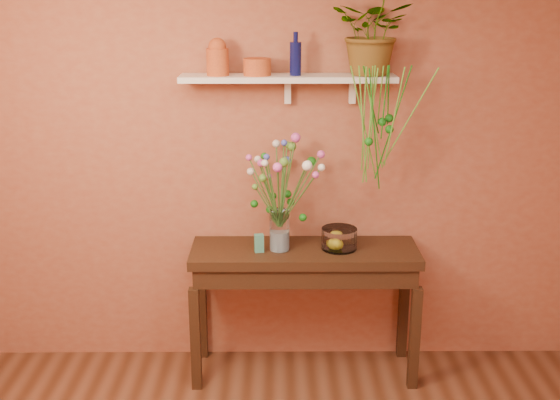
% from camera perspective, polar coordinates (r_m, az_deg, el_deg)
% --- Properties ---
extents(room, '(4.04, 4.04, 2.70)m').
position_cam_1_polar(room, '(2.57, 0.22, -8.01)').
color(room, brown).
rests_on(room, ground).
extents(sideboard, '(1.43, 0.46, 0.87)m').
position_cam_1_polar(sideboard, '(4.42, 2.03, -5.53)').
color(sideboard, '#352314').
rests_on(sideboard, ground).
extents(wall_shelf, '(1.30, 0.24, 0.19)m').
position_cam_1_polar(wall_shelf, '(4.24, 0.80, 9.93)').
color(wall_shelf, white).
rests_on(wall_shelf, room).
extents(terracotta_jug, '(0.15, 0.15, 0.22)m').
position_cam_1_polar(terracotta_jug, '(4.21, -5.16, 11.58)').
color(terracotta_jug, '#BF511F').
rests_on(terracotta_jug, wall_shelf).
extents(terracotta_pot, '(0.20, 0.20, 0.10)m').
position_cam_1_polar(terracotta_pot, '(4.21, -1.89, 10.88)').
color(terracotta_pot, '#BF511F').
rests_on(terracotta_pot, wall_shelf).
extents(blue_bottle, '(0.09, 0.09, 0.26)m').
position_cam_1_polar(blue_bottle, '(4.20, 1.28, 11.60)').
color(blue_bottle, '#0B0E43').
rests_on(blue_bottle, wall_shelf).
extents(spider_plant, '(0.58, 0.55, 0.52)m').
position_cam_1_polar(spider_plant, '(4.25, 7.79, 13.62)').
color(spider_plant, '#186D16').
rests_on(spider_plant, wall_shelf).
extents(plant_fronds, '(0.49, 0.34, 0.77)m').
position_cam_1_polar(plant_fronds, '(4.15, 8.20, 6.32)').
color(plant_fronds, '#186D16').
rests_on(plant_fronds, wall_shelf).
extents(glass_vase, '(0.12, 0.12, 0.26)m').
position_cam_1_polar(glass_vase, '(4.32, -0.04, -2.74)').
color(glass_vase, white).
rests_on(glass_vase, sideboard).
extents(bouquet, '(0.49, 0.50, 0.57)m').
position_cam_1_polar(bouquet, '(4.22, 0.33, 2.26)').
color(bouquet, '#386B28').
rests_on(bouquet, glass_vase).
extents(glass_bowl, '(0.22, 0.22, 0.13)m').
position_cam_1_polar(glass_bowl, '(4.37, 4.88, -3.23)').
color(glass_bowl, white).
rests_on(glass_bowl, sideboard).
extents(lemon, '(0.08, 0.08, 0.08)m').
position_cam_1_polar(lemon, '(4.36, 4.64, -3.52)').
color(lemon, yellow).
rests_on(lemon, glass_bowl).
extents(carton, '(0.06, 0.05, 0.11)m').
position_cam_1_polar(carton, '(4.30, -1.74, -3.57)').
color(carton, '#2C6784').
rests_on(carton, sideboard).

